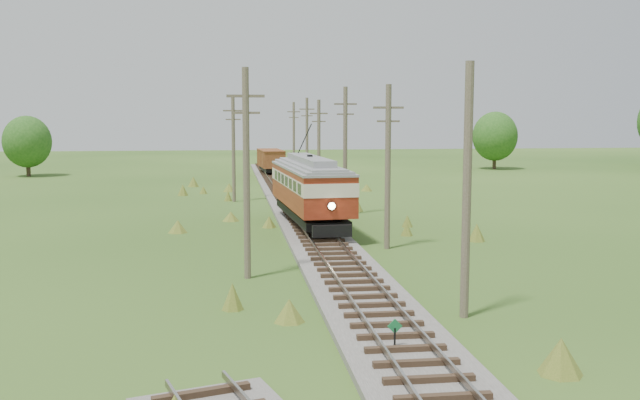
{
  "coord_description": "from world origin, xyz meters",
  "views": [
    {
      "loc": [
        -4.98,
        -18.3,
        6.96
      ],
      "look_at": [
        0.0,
        20.08,
        2.4
      ],
      "focal_mm": 40.0,
      "sensor_mm": 36.0,
      "label": 1
    }
  ],
  "objects": [
    {
      "name": "railbed_main",
      "position": [
        0.0,
        34.0,
        0.19
      ],
      "size": [
        3.6,
        96.0,
        0.57
      ],
      "color": "#605B54",
      "rests_on": "ground"
    },
    {
      "name": "streetcar",
      "position": [
        0.0,
        24.92,
        2.74
      ],
      "size": [
        3.86,
        13.14,
        5.96
      ],
      "rotation": [
        0.0,
        0.0,
        0.07
      ],
      "color": "black",
      "rests_on": "ground"
    },
    {
      "name": "ground",
      "position": [
        0.0,
        0.0,
        0.0
      ],
      "size": [
        260.0,
        260.0,
        0.0
      ],
      "primitive_type": "plane",
      "color": "#254B16",
      "rests_on": "ground"
    },
    {
      "name": "utility_pole_r_4",
      "position": [
        3.0,
        44.0,
        4.32
      ],
      "size": [
        1.6,
        0.3,
        8.4
      ],
      "color": "brown",
      "rests_on": "ground"
    },
    {
      "name": "switch_marker",
      "position": [
        -0.2,
        1.5,
        0.63
      ],
      "size": [
        0.45,
        0.06,
        1.08
      ],
      "color": "black",
      "rests_on": "ground"
    },
    {
      "name": "gondola",
      "position": [
        0.0,
        64.72,
        1.92
      ],
      "size": [
        2.97,
        7.73,
        2.52
      ],
      "rotation": [
        0.0,
        0.0,
        0.07
      ],
      "color": "black",
      "rests_on": "ground"
    },
    {
      "name": "utility_pole_r_6",
      "position": [
        3.2,
        70.0,
        4.47
      ],
      "size": [
        1.6,
        0.3,
        8.7
      ],
      "color": "brown",
      "rests_on": "ground"
    },
    {
      "name": "utility_pole_r_5",
      "position": [
        3.4,
        57.0,
        4.58
      ],
      "size": [
        1.6,
        0.3,
        8.9
      ],
      "color": "brown",
      "rests_on": "ground"
    },
    {
      "name": "tree_mid_b",
      "position": [
        30.0,
        72.0,
        4.33
      ],
      "size": [
        5.88,
        5.88,
        7.57
      ],
      "color": "#38281C",
      "rests_on": "ground"
    },
    {
      "name": "utility_pole_l_a",
      "position": [
        -4.2,
        12.0,
        4.63
      ],
      "size": [
        1.6,
        0.3,
        9.0
      ],
      "color": "brown",
      "rests_on": "ground"
    },
    {
      "name": "tree_mid_a",
      "position": [
        -28.0,
        68.0,
        4.02
      ],
      "size": [
        5.46,
        5.46,
        7.03
      ],
      "color": "#38281C",
      "rests_on": "ground"
    },
    {
      "name": "utility_pole_l_b",
      "position": [
        -4.5,
        40.0,
        4.42
      ],
      "size": [
        1.6,
        0.3,
        8.6
      ],
      "color": "brown",
      "rests_on": "ground"
    },
    {
      "name": "utility_pole_r_1",
      "position": [
        3.1,
        5.0,
        4.4
      ],
      "size": [
        0.3,
        0.3,
        8.8
      ],
      "color": "brown",
      "rests_on": "ground"
    },
    {
      "name": "utility_pole_r_2",
      "position": [
        3.3,
        18.0,
        4.42
      ],
      "size": [
        1.6,
        0.3,
        8.6
      ],
      "color": "brown",
      "rests_on": "ground"
    },
    {
      "name": "gravel_pile",
      "position": [
        2.7,
        47.31,
        0.54
      ],
      "size": [
        3.17,
        3.36,
        1.15
      ],
      "color": "gray",
      "rests_on": "ground"
    },
    {
      "name": "utility_pole_r_3",
      "position": [
        3.2,
        31.0,
        4.63
      ],
      "size": [
        1.6,
        0.3,
        9.0
      ],
      "color": "brown",
      "rests_on": "ground"
    }
  ]
}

